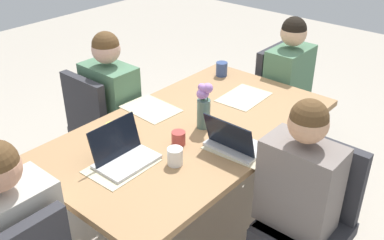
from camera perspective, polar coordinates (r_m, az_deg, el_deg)
The scene contains 19 objects.
ground_plane at distance 3.16m, azimuth 0.00°, elevation -12.88°, with size 10.00×10.00×0.00m, color #B2A899.
dining_table at distance 2.75m, azimuth 0.00°, elevation -2.32°, with size 1.87×1.05×0.76m.
chair_near_left_near at distance 2.55m, azimuth 15.18°, elevation -11.47°, with size 0.44×0.44×0.90m.
person_near_left_near at distance 2.49m, azimuth 13.22°, elevation -11.36°, with size 0.36×0.40×1.19m.
chair_far_left_far at distance 3.35m, azimuth -11.79°, elevation -0.39°, with size 0.44×0.44×0.90m.
person_far_left_far at distance 3.33m, azimuth -10.19°, elevation 0.17°, with size 0.36×0.40×1.19m.
chair_head_right_right_near at distance 3.76m, azimuth 11.50°, elevation 3.11°, with size 0.44×0.44×0.90m.
person_head_right_right_near at distance 3.67m, azimuth 12.07°, elevation 2.84°, with size 0.40×0.36×1.19m.
flower_vase at distance 2.64m, azimuth 1.54°, elevation 2.09°, with size 0.08×0.09×0.30m.
placemat_near_left_near at distance 2.52m, azimuth 6.19°, elevation -3.67°, with size 0.36×0.26×0.00m, color beige.
placemat_head_left_left_mid at distance 2.39m, azimuth -9.07°, elevation -5.88°, with size 0.36×0.26×0.00m, color beige.
placemat_far_left_far at distance 2.93m, azimuth -5.34°, elevation 1.48°, with size 0.36×0.26×0.00m, color beige.
placemat_head_right_right_near at distance 3.10m, azimuth 6.74°, elevation 2.96°, with size 0.36×0.26×0.00m, color beige.
laptop_head_left_left_mid at distance 2.40m, azimuth -8.88°, elevation -4.44°, with size 0.32×0.22×0.21m.
laptop_near_left_near at distance 2.49m, azimuth 5.49°, elevation -2.91°, with size 0.22×0.32×0.21m.
coffee_mug_near_left at distance 3.41m, azimuth 3.85°, elevation 6.59°, with size 0.09×0.09×0.11m, color #33477A.
coffee_mug_near_right at distance 2.59m, azimuth -10.20°, elevation -1.57°, with size 0.08×0.08×0.11m, color #DBC64C.
coffee_mug_centre_left at distance 2.52m, azimuth -1.76°, elevation -2.35°, with size 0.08×0.08×0.08m, color #AD3D38.
coffee_mug_centre_right at distance 2.35m, azimuth -2.20°, elevation -4.72°, with size 0.08×0.08×0.10m, color white.
Camera 1 is at (-1.78, -1.53, 2.12)m, focal length 41.25 mm.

